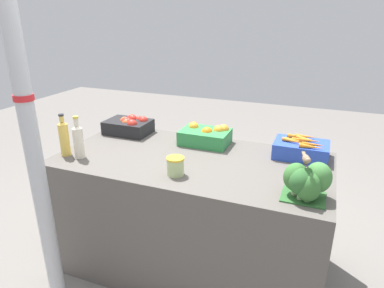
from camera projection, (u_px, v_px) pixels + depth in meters
name	position (u px, v px, depth m)	size (l,w,h in m)	color
ground_plane	(192.00, 262.00, 2.55)	(10.00, 10.00, 0.00)	slate
market_table	(192.00, 213.00, 2.40)	(1.77, 0.90, 0.84)	#56514C
support_pole	(25.00, 104.00, 1.67)	(0.10, 0.10, 2.63)	#B7BABF
apple_crate	(129.00, 125.00, 2.69)	(0.35, 0.24, 0.14)	black
orange_crate	(206.00, 135.00, 2.48)	(0.35, 0.24, 0.14)	#2D8442
carrot_crate	(301.00, 149.00, 2.24)	(0.35, 0.24, 0.13)	#2847B7
broccoli_pile	(306.00, 181.00, 1.72)	(0.24, 0.20, 0.20)	#2D602D
juice_bottle_golden	(64.00, 138.00, 2.25)	(0.06, 0.06, 0.29)	gold
juice_bottle_cloudy	(78.00, 140.00, 2.22)	(0.07, 0.07, 0.28)	beige
pickle_jar	(175.00, 166.00, 2.00)	(0.11, 0.11, 0.11)	#B2C684
sparrow_bird	(306.00, 159.00, 1.67)	(0.06, 0.13, 0.05)	#4C3D2D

